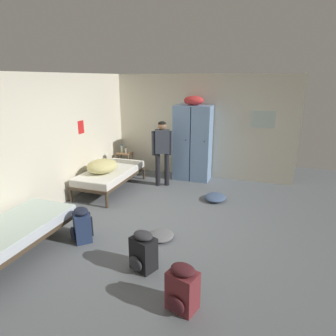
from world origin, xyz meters
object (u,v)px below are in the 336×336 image
object	(u,v)px
shelf_unit	(125,161)
backpack_maroon	(182,289)
locker_bank	(193,141)
clothes_pile_grey	(161,235)
person_traveler	(162,148)
bed_left_rear	(111,174)
bedding_heap	(102,166)
bed_left_front	(10,233)
lotion_bottle	(126,151)
backpack_black	(143,252)
backpack_navy	(81,225)
clothes_pile_denim	(215,197)
water_bottle	(122,149)

from	to	relation	value
shelf_unit	backpack_maroon	size ratio (longest dim) A/B	1.04
locker_bank	clothes_pile_grey	bearing A→B (deg)	-84.83
shelf_unit	person_traveler	size ratio (longest dim) A/B	0.37
locker_bank	person_traveler	xyz separation A→B (m)	(-0.55, -0.71, -0.04)
locker_bank	bed_left_rear	xyz separation A→B (m)	(-1.57, -1.36, -0.59)
shelf_unit	person_traveler	world-z (taller)	person_traveler
locker_bank	clothes_pile_grey	distance (m)	3.17
bedding_heap	clothes_pile_grey	world-z (taller)	bedding_heap
bed_left_front	lotion_bottle	size ratio (longest dim) A/B	11.20
locker_bank	backpack_black	xyz separation A→B (m)	(0.32, -3.84, -0.71)
backpack_navy	backpack_black	world-z (taller)	same
clothes_pile_denim	locker_bank	bearing A→B (deg)	124.40
person_traveler	lotion_bottle	bearing A→B (deg)	157.12
backpack_black	locker_bank	bearing A→B (deg)	94.74
shelf_unit	water_bottle	xyz separation A→B (m)	(-0.08, 0.02, 0.32)
bed_left_front	water_bottle	size ratio (longest dim) A/B	8.87
water_bottle	clothes_pile_denim	world-z (taller)	water_bottle
bed_left_front	bed_left_rear	distance (m)	2.82
bedding_heap	person_traveler	distance (m)	1.43
water_bottle	clothes_pile_denim	bearing A→B (deg)	-21.31
bed_left_rear	bedding_heap	world-z (taller)	bedding_heap
lotion_bottle	backpack_maroon	size ratio (longest dim) A/B	0.31
clothes_pile_grey	water_bottle	bearing A→B (deg)	127.01
bed_left_front	locker_bank	bearing A→B (deg)	69.46
bed_left_rear	lotion_bottle	world-z (taller)	lotion_bottle
water_bottle	backpack_maroon	xyz separation A→B (m)	(2.91, -4.22, -0.41)
clothes_pile_denim	person_traveler	bearing A→B (deg)	160.14
shelf_unit	bedding_heap	world-z (taller)	bedding_heap
bedding_heap	clothes_pile_denim	bearing A→B (deg)	9.40
bed_left_front	backpack_navy	world-z (taller)	backpack_navy
locker_bank	clothes_pile_denim	world-z (taller)	locker_bank
bed_left_rear	backpack_navy	xyz separation A→B (m)	(0.67, -2.12, -0.12)
lotion_bottle	bed_left_front	bearing A→B (deg)	-87.41
person_traveler	bed_left_front	bearing A→B (deg)	-106.37
water_bottle	clothes_pile_denim	xyz separation A→B (m)	(2.72, -1.06, -0.60)
clothes_pile_grey	backpack_navy	bearing A→B (deg)	-158.48
shelf_unit	clothes_pile_denim	xyz separation A→B (m)	(2.64, -1.04, -0.28)
bed_left_rear	water_bottle	world-z (taller)	water_bottle
bed_left_rear	lotion_bottle	bearing A→B (deg)	98.84
backpack_black	lotion_bottle	bearing A→B (deg)	119.56
backpack_navy	locker_bank	bearing A→B (deg)	75.62
water_bottle	lotion_bottle	distance (m)	0.16
person_traveler	water_bottle	size ratio (longest dim) A/B	7.18
bed_left_rear	backpack_maroon	bearing A→B (deg)	-49.34
shelf_unit	water_bottle	distance (m)	0.33
bedding_heap	backpack_navy	xyz separation A→B (m)	(0.72, -1.87, -0.37)
person_traveler	backpack_black	distance (m)	3.32
bed_left_front	bedding_heap	size ratio (longest dim) A/B	2.59
lotion_bottle	backpack_black	size ratio (longest dim) A/B	0.31
bedding_heap	backpack_maroon	bearing A→B (deg)	-46.37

